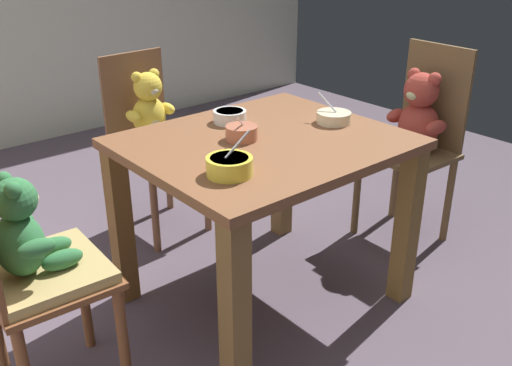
% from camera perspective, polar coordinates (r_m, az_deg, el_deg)
% --- Properties ---
extents(ground_plane, '(5.20, 5.20, 0.04)m').
position_cam_1_polar(ground_plane, '(2.54, 0.74, -11.46)').
color(ground_plane, '#584B58').
extents(dining_table, '(1.00, 0.86, 0.72)m').
position_cam_1_polar(dining_table, '(2.25, 0.82, 1.00)').
color(dining_table, brown).
rests_on(dining_table, ground_plane).
extents(teddy_chair_near_right, '(0.37, 0.40, 0.95)m').
position_cam_1_polar(teddy_chair_near_right, '(2.87, 15.60, 5.40)').
color(teddy_chair_near_right, brown).
rests_on(teddy_chair_near_right, ground_plane).
extents(teddy_chair_near_left, '(0.38, 0.41, 0.87)m').
position_cam_1_polar(teddy_chair_near_left, '(1.89, -21.37, -7.02)').
color(teddy_chair_near_left, brown).
rests_on(teddy_chair_near_left, ground_plane).
extents(teddy_chair_far_center, '(0.40, 0.42, 0.89)m').
position_cam_1_polar(teddy_chair_far_center, '(2.91, -10.22, 5.41)').
color(teddy_chair_far_center, brown).
rests_on(teddy_chair_far_center, ground_plane).
extents(porridge_bowl_terracotta_center, '(0.12, 0.12, 0.12)m').
position_cam_1_polar(porridge_bowl_terracotta_center, '(2.18, -1.43, 5.02)').
color(porridge_bowl_terracotta_center, '#B7694D').
rests_on(porridge_bowl_terracotta_center, dining_table).
extents(porridge_bowl_cream_near_right, '(0.14, 0.15, 0.11)m').
position_cam_1_polar(porridge_bowl_cream_near_right, '(2.39, 7.68, 6.47)').
color(porridge_bowl_cream_near_right, beige).
rests_on(porridge_bowl_cream_near_right, dining_table).
extents(porridge_bowl_white_far_center, '(0.14, 0.14, 0.05)m').
position_cam_1_polar(porridge_bowl_white_far_center, '(2.37, -2.61, 6.61)').
color(porridge_bowl_white_far_center, silver).
rests_on(porridge_bowl_white_far_center, dining_table).
extents(porridge_bowl_yellow_near_left, '(0.16, 0.15, 0.14)m').
position_cam_1_polar(porridge_bowl_yellow_near_left, '(1.87, -2.64, 1.73)').
color(porridge_bowl_yellow_near_left, yellow).
rests_on(porridge_bowl_yellow_near_left, dining_table).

